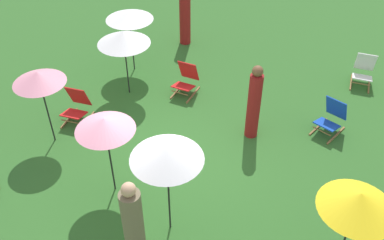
% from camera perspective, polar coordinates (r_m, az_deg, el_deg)
% --- Properties ---
extents(ground_plane, '(40.00, 40.00, 0.00)m').
position_cam_1_polar(ground_plane, '(8.77, -4.37, -6.66)').
color(ground_plane, '#2D6026').
extents(deckchair_0, '(0.67, 0.86, 0.83)m').
position_cam_1_polar(deckchair_0, '(10.10, -15.05, 1.75)').
color(deckchair_0, olive).
rests_on(deckchair_0, ground).
extents(deckchair_2, '(0.58, 0.82, 0.83)m').
position_cam_1_polar(deckchair_2, '(10.63, -0.80, 5.34)').
color(deckchair_2, olive).
rests_on(deckchair_2, ground).
extents(deckchair_3, '(0.64, 0.85, 0.83)m').
position_cam_1_polar(deckchair_3, '(11.81, 21.75, 6.06)').
color(deckchair_3, olive).
rests_on(deckchair_3, ground).
extents(deckchair_4, '(0.59, 0.83, 0.83)m').
position_cam_1_polar(deckchair_4, '(9.91, 17.97, 0.30)').
color(deckchair_4, olive).
rests_on(deckchair_4, ground).
extents(umbrella_0, '(1.16, 1.16, 1.98)m').
position_cam_1_polar(umbrella_0, '(6.50, -3.39, -4.19)').
color(umbrella_0, black).
rests_on(umbrella_0, ground).
extents(umbrella_1, '(1.23, 1.23, 1.69)m').
position_cam_1_polar(umbrella_1, '(10.15, -9.07, 10.75)').
color(umbrella_1, black).
rests_on(umbrella_1, ground).
extents(umbrella_2, '(1.20, 1.20, 1.66)m').
position_cam_1_polar(umbrella_2, '(11.12, -8.30, 13.51)').
color(umbrella_2, black).
rests_on(umbrella_2, ground).
extents(umbrella_3, '(1.04, 1.04, 1.76)m').
position_cam_1_polar(umbrella_3, '(8.95, -19.66, 5.32)').
color(umbrella_3, black).
rests_on(umbrella_3, ground).
extents(umbrella_4, '(1.13, 1.13, 1.77)m').
position_cam_1_polar(umbrella_4, '(6.51, 21.21, -9.97)').
color(umbrella_4, black).
rests_on(umbrella_4, ground).
extents(umbrella_5, '(1.05, 1.05, 1.74)m').
position_cam_1_polar(umbrella_5, '(7.44, -11.49, -0.56)').
color(umbrella_5, black).
rests_on(umbrella_5, ground).
extents(person_0, '(0.45, 0.45, 1.71)m').
position_cam_1_polar(person_0, '(12.66, -0.94, 13.43)').
color(person_0, maroon).
rests_on(person_0, ground).
extents(person_1, '(0.38, 0.38, 1.82)m').
position_cam_1_polar(person_1, '(6.81, -7.74, -13.91)').
color(person_1, '#72664C').
rests_on(person_1, ground).
extents(person_3, '(0.31, 0.31, 1.77)m').
position_cam_1_polar(person_3, '(9.12, 8.21, 2.18)').
color(person_3, maroon).
rests_on(person_3, ground).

